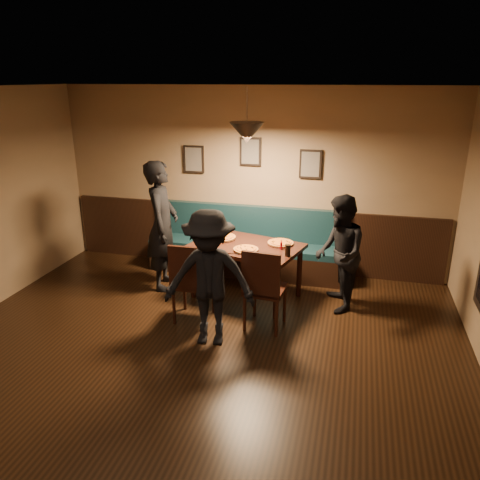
{
  "coord_description": "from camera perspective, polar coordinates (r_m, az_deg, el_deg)",
  "views": [
    {
      "loc": [
        1.57,
        -3.4,
        2.9
      ],
      "look_at": [
        0.2,
        2.03,
        0.95
      ],
      "focal_mm": 35.08,
      "sensor_mm": 36.0,
      "label": 1
    }
  ],
  "objects": [
    {
      "name": "floor",
      "position": [
        4.73,
        -8.9,
        -18.85
      ],
      "size": [
        7.0,
        7.0,
        0.0
      ],
      "primitive_type": "plane",
      "color": "black",
      "rests_on": "ground"
    },
    {
      "name": "diner_front",
      "position": [
        5.22,
        -3.75,
        -4.7
      ],
      "size": [
        1.09,
        0.71,
        1.58
      ],
      "primitive_type": "imported",
      "rotation": [
        0.0,
        0.0,
        0.13
      ],
      "color": "black",
      "rests_on": "floor"
    },
    {
      "name": "booth_bench",
      "position": [
        7.19,
        0.73,
        -0.3
      ],
      "size": [
        3.0,
        0.6,
        1.0
      ],
      "primitive_type": null,
      "color": "#0F232D",
      "rests_on": "ground"
    },
    {
      "name": "cutlery_set",
      "position": [
        5.98,
        -0.07,
        -1.73
      ],
      "size": [
        0.21,
        0.06,
        0.0
      ],
      "primitive_type": "cube",
      "rotation": [
        0.0,
        0.0,
        1.74
      ],
      "color": "white",
      "rests_on": "dining_table"
    },
    {
      "name": "wainscot",
      "position": [
        7.44,
        1.21,
        0.37
      ],
      "size": [
        5.88,
        0.06,
        1.0
      ],
      "primitive_type": "cube",
      "color": "black",
      "rests_on": "ground"
    },
    {
      "name": "pizza_c",
      "position": [
        6.36,
        4.95,
        -0.35
      ],
      "size": [
        0.38,
        0.38,
        0.04
      ],
      "primitive_type": "cylinder",
      "rotation": [
        0.0,
        0.0,
        -0.08
      ],
      "color": "#C66725",
      "rests_on": "dining_table"
    },
    {
      "name": "diner_left",
      "position": [
        6.68,
        -9.43,
        1.7
      ],
      "size": [
        0.56,
        0.74,
        1.84
      ],
      "primitive_type": "imported",
      "rotation": [
        0.0,
        0.0,
        1.75
      ],
      "color": "black",
      "rests_on": "floor"
    },
    {
      "name": "ceiling",
      "position": [
        3.74,
        -11.18,
        17.34
      ],
      "size": [
        7.0,
        7.0,
        0.0
      ],
      "primitive_type": "plane",
      "rotation": [
        3.14,
        0.0,
        0.0
      ],
      "color": "silver",
      "rests_on": "ground"
    },
    {
      "name": "napkin_b",
      "position": [
        6.23,
        -4.13,
        -0.92
      ],
      "size": [
        0.2,
        0.2,
        0.01
      ],
      "primitive_type": "cube",
      "rotation": [
        0.0,
        0.0,
        -0.54
      ],
      "color": "#207B35",
      "rests_on": "dining_table"
    },
    {
      "name": "pendant_lamp",
      "position": [
        5.98,
        0.84,
        12.95
      ],
      "size": [
        0.44,
        0.44,
        0.25
      ],
      "primitive_type": "cone",
      "rotation": [
        3.14,
        0.0,
        0.0
      ],
      "color": "black",
      "rests_on": "ceiling"
    },
    {
      "name": "napkin_a",
      "position": [
        6.72,
        -3.15,
        0.63
      ],
      "size": [
        0.18,
        0.18,
        0.01
      ],
      "primitive_type": "cube",
      "rotation": [
        0.0,
        0.0,
        0.19
      ],
      "color": "#1F762B",
      "rests_on": "dining_table"
    },
    {
      "name": "picture_center",
      "position": [
        7.12,
        1.29,
        10.71
      ],
      "size": [
        0.32,
        0.04,
        0.42
      ],
      "primitive_type": "cube",
      "color": "black",
      "rests_on": "wall_back"
    },
    {
      "name": "picture_left",
      "position": [
        7.39,
        -5.63,
        9.76
      ],
      "size": [
        0.32,
        0.04,
        0.42
      ],
      "primitive_type": "cube",
      "color": "black",
      "rests_on": "wall_back"
    },
    {
      "name": "dining_table",
      "position": [
        6.45,
        0.76,
        -3.79
      ],
      "size": [
        1.61,
        1.25,
        0.76
      ],
      "primitive_type": "cube",
      "rotation": [
        0.0,
        0.0,
        -0.26
      ],
      "color": "black",
      "rests_on": "floor"
    },
    {
      "name": "tabasco_bottle",
      "position": [
        6.15,
        5.04,
        -0.61
      ],
      "size": [
        0.04,
        0.04,
        0.12
      ],
      "primitive_type": "cylinder",
      "rotation": [
        0.0,
        0.0,
        -0.37
      ],
      "color": "maroon",
      "rests_on": "dining_table"
    },
    {
      "name": "chair_near_left",
      "position": [
        5.85,
        -5.68,
        -4.92
      ],
      "size": [
        0.47,
        0.47,
        1.04
      ],
      "primitive_type": null,
      "rotation": [
        0.0,
        0.0,
        0.02
      ],
      "color": "black",
      "rests_on": "floor"
    },
    {
      "name": "pizza_a",
      "position": [
        6.56,
        -2.21,
        0.35
      ],
      "size": [
        0.49,
        0.49,
        0.04
      ],
      "primitive_type": "cylinder",
      "rotation": [
        0.0,
        0.0,
        0.34
      ],
      "color": "orange",
      "rests_on": "dining_table"
    },
    {
      "name": "pizza_b",
      "position": [
        6.1,
        0.71,
        -1.13
      ],
      "size": [
        0.43,
        0.43,
        0.04
      ],
      "primitive_type": "cylinder",
      "rotation": [
        0.0,
        0.0,
        -0.42
      ],
      "color": "orange",
      "rests_on": "dining_table"
    },
    {
      "name": "wall_back",
      "position": [
        7.23,
        1.31,
        7.21
      ],
      "size": [
        6.0,
        0.0,
        6.0
      ],
      "primitive_type": "plane",
      "rotation": [
        1.57,
        0.0,
        0.0
      ],
      "color": "#8C704F",
      "rests_on": "ground"
    },
    {
      "name": "soda_glass",
      "position": [
        5.93,
        5.83,
        -1.25
      ],
      "size": [
        0.08,
        0.08,
        0.15
      ],
      "primitive_type": "cylinder",
      "rotation": [
        0.0,
        0.0,
        0.17
      ],
      "color": "black",
      "rests_on": "dining_table"
    },
    {
      "name": "diner_right",
      "position": [
        6.13,
        12.0,
        -1.65
      ],
      "size": [
        0.71,
        0.84,
        1.52
      ],
      "primitive_type": "imported",
      "rotation": [
        0.0,
        0.0,
        -1.37
      ],
      "color": "black",
      "rests_on": "floor"
    },
    {
      "name": "chair_near_right",
      "position": [
        5.65,
        3.11,
        -5.77
      ],
      "size": [
        0.5,
        0.5,
        1.04
      ],
      "primitive_type": null,
      "rotation": [
        0.0,
        0.0,
        -0.09
      ],
      "color": "black",
      "rests_on": "floor"
    },
    {
      "name": "picture_right",
      "position": [
        7.0,
        8.57,
        9.11
      ],
      "size": [
        0.32,
        0.04,
        0.42
      ],
      "primitive_type": "cube",
      "color": "black",
      "rests_on": "wall_back"
    }
  ]
}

